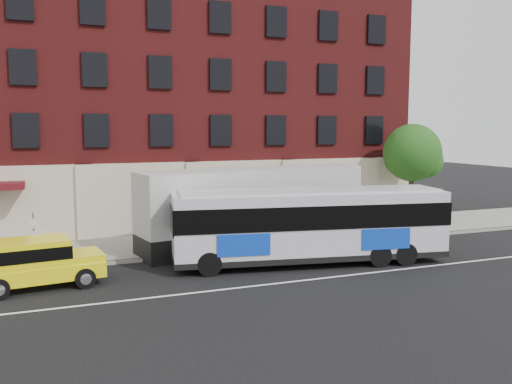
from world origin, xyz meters
name	(u,v)px	position (x,y,z in m)	size (l,w,h in m)	color
ground	(274,288)	(0.00, 0.00, 0.00)	(120.00, 120.00, 0.00)	black
sidewalk	(207,241)	(0.00, 9.00, 0.07)	(60.00, 6.00, 0.15)	gray
kerb	(225,253)	(0.00, 6.00, 0.07)	(60.00, 0.25, 0.15)	gray
lane_line	(269,284)	(0.00, 0.50, 0.01)	(60.00, 0.12, 0.01)	white
building	(172,105)	(-0.01, 16.92, 7.58)	(30.00, 12.10, 15.00)	maroon
sign_pole	(34,237)	(-8.50, 6.15, 1.45)	(0.30, 0.20, 2.50)	slate
street_tree	(413,155)	(13.54, 9.48, 4.41)	(3.60, 3.60, 6.20)	#37271B
city_bus	(311,223)	(3.01, 2.84, 1.86)	(12.54, 4.69, 3.36)	silver
yellow_suv	(33,260)	(-8.53, 3.32, 1.08)	(5.05, 2.62, 1.89)	#FFF10E
shipping_container	(255,208)	(1.97, 7.03, 1.99)	(12.34, 4.52, 4.03)	black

